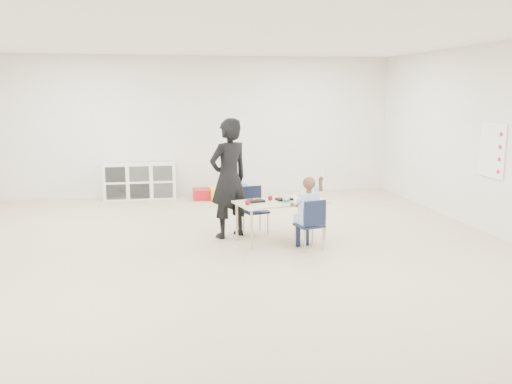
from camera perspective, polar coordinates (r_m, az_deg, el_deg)
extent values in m
plane|color=beige|center=(6.92, -2.87, -7.13)|extent=(9.00, 9.00, 0.00)
plane|color=white|center=(6.63, -3.10, 16.61)|extent=(9.00, 9.00, 0.00)
cube|color=white|center=(11.09, -6.07, 6.88)|extent=(8.00, 0.02, 2.80)
cube|color=white|center=(2.32, 11.98, -7.27)|extent=(8.00, 0.02, 2.80)
cube|color=beige|center=(7.64, 2.65, -1.05)|extent=(1.38, 0.92, 0.03)
cube|color=black|center=(7.70, 2.98, -0.73)|extent=(0.25, 0.21, 0.03)
cube|color=black|center=(7.56, 0.00, -0.94)|extent=(0.25, 0.21, 0.03)
cube|color=white|center=(7.53, 3.18, -0.72)|extent=(0.08, 0.08, 0.10)
ellipsoid|color=#B38049|center=(7.68, 5.13, -0.66)|extent=(0.09, 0.09, 0.07)
sphere|color=maroon|center=(7.65, 1.51, -0.64)|extent=(0.07, 0.07, 0.07)
sphere|color=maroon|center=(7.34, -0.90, -1.12)|extent=(0.07, 0.07, 0.07)
cube|color=white|center=(10.96, -12.14, 1.13)|extent=(1.40, 0.40, 0.70)
cube|color=white|center=(8.66, 23.61, 4.05)|extent=(0.02, 0.60, 0.80)
imported|color=black|center=(7.80, -2.88, 1.44)|extent=(0.75, 0.66, 1.73)
cube|color=#B1111C|center=(10.74, -5.74, -0.21)|extent=(0.33, 0.43, 0.21)
cube|color=yellow|center=(10.68, -3.83, -0.15)|extent=(0.40, 0.50, 0.24)
cube|color=blue|center=(10.81, -1.94, 0.02)|extent=(0.47, 0.56, 0.25)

